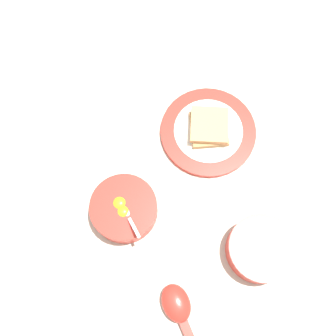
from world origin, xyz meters
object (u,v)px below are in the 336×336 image
(toast_plate, at_px, (208,132))
(congee_bowl, at_px, (260,249))
(soup_spoon, at_px, (178,309))
(egg_bowl, at_px, (124,209))
(toast_sandwich, at_px, (209,127))

(toast_plate, relative_size, congee_bowl, 1.61)
(soup_spoon, bearing_deg, toast_plate, 134.00)
(soup_spoon, bearing_deg, egg_bowl, 174.11)
(toast_sandwich, height_order, soup_spoon, toast_sandwich)
(toast_plate, height_order, congee_bowl, congee_bowl)
(toast_plate, bearing_deg, soup_spoon, -46.00)
(egg_bowl, xyz_separation_m, toast_plate, (-0.05, 0.27, -0.02))
(congee_bowl, bearing_deg, egg_bowl, -142.08)
(toast_plate, bearing_deg, egg_bowl, -80.37)
(egg_bowl, height_order, toast_plate, egg_bowl)
(congee_bowl, bearing_deg, toast_plate, 164.15)
(toast_plate, distance_m, toast_sandwich, 0.02)
(egg_bowl, xyz_separation_m, congee_bowl, (0.24, 0.19, 0.00))
(egg_bowl, relative_size, congee_bowl, 1.09)
(toast_sandwich, bearing_deg, soup_spoon, -46.00)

